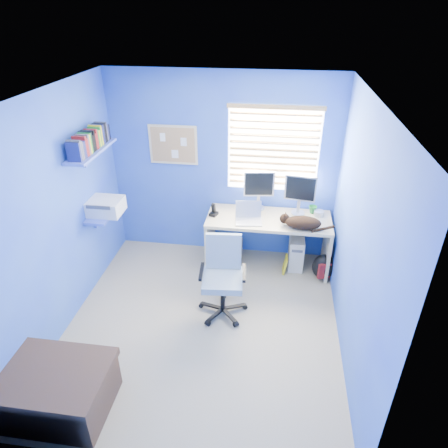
# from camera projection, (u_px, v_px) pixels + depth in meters

# --- Properties ---
(floor) EXTENTS (3.00, 3.20, 0.00)m
(floor) POSITION_uv_depth(u_px,v_px,m) (203.00, 324.00, 4.52)
(floor) COLOR tan
(floor) RESTS_ON ground
(ceiling) EXTENTS (3.00, 3.20, 0.00)m
(ceiling) POSITION_uv_depth(u_px,v_px,m) (195.00, 98.00, 3.28)
(ceiling) COLOR white
(ceiling) RESTS_ON wall_back
(wall_back) EXTENTS (3.00, 0.01, 2.50)m
(wall_back) POSITION_uv_depth(u_px,v_px,m) (223.00, 168.00, 5.28)
(wall_back) COLOR #4074CA
(wall_back) RESTS_ON ground
(wall_front) EXTENTS (3.00, 0.01, 2.50)m
(wall_front) POSITION_uv_depth(u_px,v_px,m) (151.00, 355.00, 2.52)
(wall_front) COLOR #4074CA
(wall_front) RESTS_ON ground
(wall_left) EXTENTS (0.01, 3.20, 2.50)m
(wall_left) POSITION_uv_depth(u_px,v_px,m) (56.00, 219.00, 4.08)
(wall_left) COLOR #4074CA
(wall_left) RESTS_ON ground
(wall_right) EXTENTS (0.01, 3.20, 2.50)m
(wall_right) POSITION_uv_depth(u_px,v_px,m) (357.00, 240.00, 3.72)
(wall_right) COLOR #4074CA
(wall_right) RESTS_ON ground
(desk) EXTENTS (1.60, 0.65, 0.74)m
(desk) POSITION_uv_depth(u_px,v_px,m) (267.00, 242.00, 5.34)
(desk) COLOR tan
(desk) RESTS_ON floor
(laptop) EXTENTS (0.36, 0.30, 0.22)m
(laptop) POSITION_uv_depth(u_px,v_px,m) (249.00, 214.00, 5.01)
(laptop) COLOR silver
(laptop) RESTS_ON desk
(monitor_left) EXTENTS (0.41, 0.18, 0.54)m
(monitor_left) POSITION_uv_depth(u_px,v_px,m) (259.00, 190.00, 5.25)
(monitor_left) COLOR silver
(monitor_left) RESTS_ON desk
(monitor_right) EXTENTS (0.41, 0.18, 0.54)m
(monitor_right) POSITION_uv_depth(u_px,v_px,m) (300.00, 195.00, 5.13)
(monitor_right) COLOR silver
(monitor_right) RESTS_ON desk
(phone) EXTENTS (0.12, 0.13, 0.17)m
(phone) POSITION_uv_depth(u_px,v_px,m) (214.00, 210.00, 5.17)
(phone) COLOR black
(phone) RESTS_ON desk
(mug) EXTENTS (0.10, 0.09, 0.10)m
(mug) POSITION_uv_depth(u_px,v_px,m) (313.00, 210.00, 5.25)
(mug) COLOR #19792C
(mug) RESTS_ON desk
(cd_spindle) EXTENTS (0.13, 0.13, 0.07)m
(cd_spindle) POSITION_uv_depth(u_px,v_px,m) (319.00, 213.00, 5.19)
(cd_spindle) COLOR silver
(cd_spindle) RESTS_ON desk
(cat) EXTENTS (0.48, 0.32, 0.16)m
(cat) POSITION_uv_depth(u_px,v_px,m) (303.00, 223.00, 4.88)
(cat) COLOR black
(cat) RESTS_ON desk
(tower_pc) EXTENTS (0.19, 0.44, 0.45)m
(tower_pc) POSITION_uv_depth(u_px,v_px,m) (296.00, 250.00, 5.43)
(tower_pc) COLOR beige
(tower_pc) RESTS_ON floor
(drawer_boxes) EXTENTS (0.35, 0.28, 0.27)m
(drawer_boxes) POSITION_uv_depth(u_px,v_px,m) (229.00, 250.00, 5.60)
(drawer_boxes) COLOR tan
(drawer_boxes) RESTS_ON floor
(yellow_book) EXTENTS (0.03, 0.17, 0.24)m
(yellow_book) POSITION_uv_depth(u_px,v_px,m) (285.00, 264.00, 5.32)
(yellow_book) COLOR yellow
(yellow_book) RESTS_ON floor
(backpack) EXTENTS (0.37, 0.33, 0.35)m
(backpack) POSITION_uv_depth(u_px,v_px,m) (324.00, 267.00, 5.18)
(backpack) COLOR black
(backpack) RESTS_ON floor
(bed_corner) EXTENTS (0.93, 0.67, 0.45)m
(bed_corner) POSITION_uv_depth(u_px,v_px,m) (55.00, 390.00, 3.49)
(bed_corner) COLOR #4C2F23
(bed_corner) RESTS_ON floor
(office_chair) EXTENTS (0.59, 0.59, 0.93)m
(office_chair) POSITION_uv_depth(u_px,v_px,m) (223.00, 286.00, 4.56)
(office_chair) COLOR black
(office_chair) RESTS_ON floor
(window_blinds) EXTENTS (1.15, 0.05, 1.10)m
(window_blinds) POSITION_uv_depth(u_px,v_px,m) (273.00, 150.00, 5.02)
(window_blinds) COLOR white
(window_blinds) RESTS_ON ground
(corkboard) EXTENTS (0.64, 0.02, 0.52)m
(corkboard) POSITION_uv_depth(u_px,v_px,m) (173.00, 145.00, 5.19)
(corkboard) COLOR tan
(corkboard) RESTS_ON ground
(wall_shelves) EXTENTS (0.42, 0.90, 1.05)m
(wall_shelves) POSITION_uv_depth(u_px,v_px,m) (97.00, 175.00, 4.62)
(wall_shelves) COLOR #4A62D4
(wall_shelves) RESTS_ON ground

